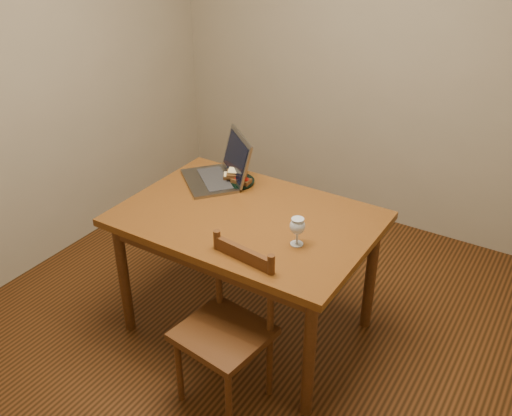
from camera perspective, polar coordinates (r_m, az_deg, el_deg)
The scene contains 11 objects.
floor at distance 3.34m, azimuth -0.04°, elevation -12.46°, with size 3.20×3.20×0.02m, color black.
back_wall at distance 4.05m, azimuth 12.60°, elevation 15.68°, with size 3.20×0.02×2.60m, color gray.
left_wall at distance 3.72m, azimuth -22.19°, elevation 13.05°, with size 0.02×3.20×2.60m, color gray.
table at distance 2.99m, azimuth -0.88°, elevation -2.18°, with size 1.30×0.90×0.74m.
chair at distance 2.70m, azimuth -2.99°, elevation -11.38°, with size 0.44×0.42×0.42m.
plate at distance 3.26m, azimuth -1.95°, elevation 2.66°, with size 0.21×0.21×0.02m, color black.
sandwich_cheese at distance 3.28m, azimuth -2.37°, elevation 3.25°, with size 0.10×0.06×0.03m, color #381E0C, non-canonical shape.
sandwich_tomato at distance 3.22m, azimuth -1.48°, elevation 2.82°, with size 0.11×0.06×0.03m, color #381E0C, non-canonical shape.
sandwich_top at distance 3.24m, azimuth -1.92°, elevation 3.48°, with size 0.11×0.07×0.04m, color #381E0C, non-canonical shape.
milk_glass at distance 2.68m, azimuth 4.14°, elevation -2.36°, with size 0.07×0.07×0.14m, color white, non-canonical shape.
laptop at distance 3.27m, azimuth -3.41°, elevation 3.90°, with size 0.50×0.49×0.27m.
Camera 1 is at (1.32, -2.10, 2.23)m, focal length 40.00 mm.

